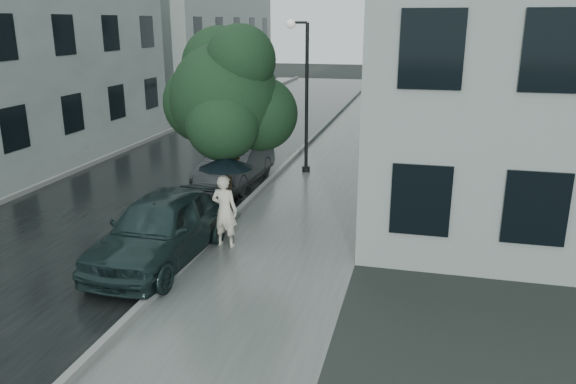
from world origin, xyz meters
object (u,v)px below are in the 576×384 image
(car_near, at_px, (161,228))
(lamp_post, at_px, (302,87))
(pedestrian, at_px, (225,211))
(car_far, at_px, (235,163))
(street_tree, at_px, (226,95))

(car_near, bearing_deg, lamp_post, 83.02)
(pedestrian, distance_m, car_far, 5.31)
(lamp_post, bearing_deg, street_tree, -100.49)
(lamp_post, height_order, car_near, lamp_post)
(lamp_post, bearing_deg, car_near, -103.99)
(pedestrian, relative_size, car_far, 0.42)
(street_tree, relative_size, lamp_post, 0.98)
(car_near, height_order, car_far, car_near)
(pedestrian, relative_size, street_tree, 0.34)
(street_tree, bearing_deg, lamp_post, 84.19)
(car_near, distance_m, car_far, 6.22)
(pedestrian, distance_m, car_near, 1.55)
(lamp_post, distance_m, car_near, 8.62)
(street_tree, height_order, car_far, street_tree)
(pedestrian, relative_size, lamp_post, 0.34)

